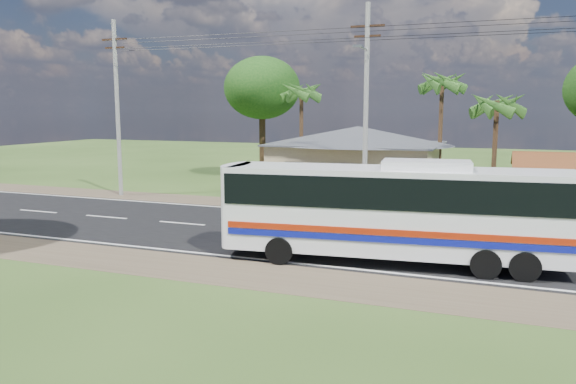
{
  "coord_description": "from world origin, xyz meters",
  "views": [
    {
      "loc": [
        9.84,
        -23.18,
        5.56
      ],
      "look_at": [
        0.65,
        1.0,
        1.69
      ],
      "focal_mm": 35.0,
      "sensor_mm": 36.0,
      "label": 1
    }
  ],
  "objects_px": {
    "coach_bus": "(396,205)",
    "person": "(485,209)",
    "motorcycle": "(425,213)",
    "waiting_shed": "(566,164)"
  },
  "relations": [
    {
      "from": "coach_bus",
      "to": "person",
      "type": "relative_size",
      "value": 8.32
    },
    {
      "from": "coach_bus",
      "to": "motorcycle",
      "type": "xyz_separation_m",
      "value": [
        0.05,
        8.17,
        -1.73
      ]
    },
    {
      "from": "person",
      "to": "motorcycle",
      "type": "bearing_deg",
      "value": 12.82
    },
    {
      "from": "waiting_shed",
      "to": "motorcycle",
      "type": "bearing_deg",
      "value": -150.3
    },
    {
      "from": "motorcycle",
      "to": "person",
      "type": "xyz_separation_m",
      "value": [
        2.79,
        0.37,
        0.33
      ]
    },
    {
      "from": "coach_bus",
      "to": "person",
      "type": "distance_m",
      "value": 9.1
    },
    {
      "from": "waiting_shed",
      "to": "motorcycle",
      "type": "xyz_separation_m",
      "value": [
        -6.5,
        -3.71,
        -2.32
      ]
    },
    {
      "from": "motorcycle",
      "to": "person",
      "type": "bearing_deg",
      "value": -77.49
    },
    {
      "from": "waiting_shed",
      "to": "motorcycle",
      "type": "relative_size",
      "value": 3.31
    },
    {
      "from": "coach_bus",
      "to": "person",
      "type": "bearing_deg",
      "value": 65.19
    }
  ]
}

